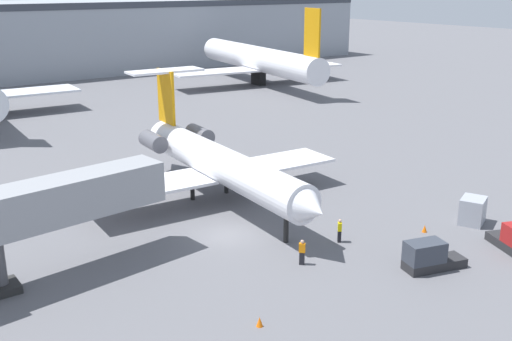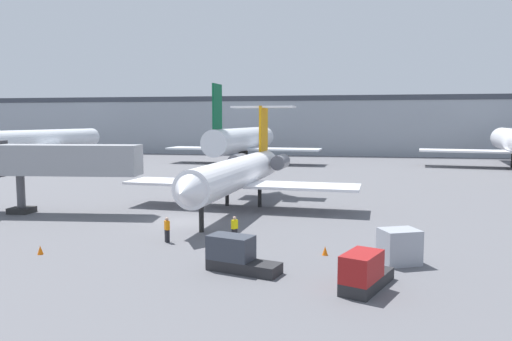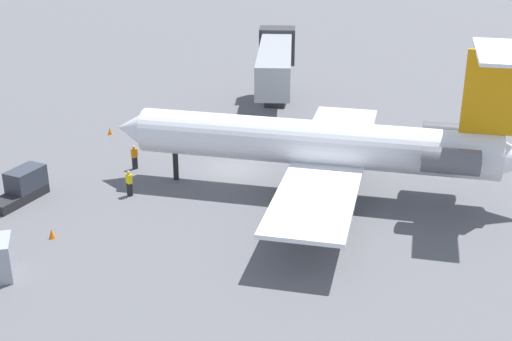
{
  "view_description": "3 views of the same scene",
  "coord_description": "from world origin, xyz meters",
  "px_view_note": "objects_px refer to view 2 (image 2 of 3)",
  "views": [
    {
      "loc": [
        -21.98,
        -33.06,
        17.14
      ],
      "look_at": [
        3.73,
        1.83,
        3.64
      ],
      "focal_mm": 42.38,
      "sensor_mm": 36.0,
      "label": 1
    },
    {
      "loc": [
        12.72,
        -37.15,
        8.1
      ],
      "look_at": [
        4.86,
        5.38,
        3.66
      ],
      "focal_mm": 34.48,
      "sensor_mm": 36.0,
      "label": 2
    },
    {
      "loc": [
        42.92,
        8.56,
        17.9
      ],
      "look_at": [
        5.85,
        2.53,
        2.41
      ],
      "focal_mm": 48.15,
      "sensor_mm": 36.0,
      "label": 3
    }
  ],
  "objects_px": {
    "traffic_cone_mid": "(325,251)",
    "baggage_tug_trailing": "(237,255)",
    "ground_crew_marshaller": "(235,229)",
    "parked_airliner_west_end": "(40,140)",
    "baggage_tug_lead": "(364,273)",
    "cargo_container_uld": "(399,246)",
    "ground_crew_loader": "(167,230)",
    "parked_airliner_west_mid": "(243,140)",
    "regional_jet": "(240,172)",
    "traffic_cone_near": "(40,250)",
    "jet_bridge": "(43,161)"
  },
  "relations": [
    {
      "from": "regional_jet",
      "to": "baggage_tug_trailing",
      "type": "distance_m",
      "value": 18.95
    },
    {
      "from": "jet_bridge",
      "to": "baggage_tug_lead",
      "type": "distance_m",
      "value": 30.86
    },
    {
      "from": "ground_crew_loader",
      "to": "cargo_container_uld",
      "type": "bearing_deg",
      "value": -8.66
    },
    {
      "from": "jet_bridge",
      "to": "parked_airliner_west_mid",
      "type": "relative_size",
      "value": 0.44
    },
    {
      "from": "baggage_tug_lead",
      "to": "parked_airliner_west_mid",
      "type": "relative_size",
      "value": 0.12
    },
    {
      "from": "ground_crew_marshaller",
      "to": "parked_airliner_west_end",
      "type": "bearing_deg",
      "value": 133.02
    },
    {
      "from": "cargo_container_uld",
      "to": "traffic_cone_near",
      "type": "distance_m",
      "value": 21.3
    },
    {
      "from": "baggage_tug_lead",
      "to": "cargo_container_uld",
      "type": "height_order",
      "value": "cargo_container_uld"
    },
    {
      "from": "regional_jet",
      "to": "parked_airliner_west_end",
      "type": "height_order",
      "value": "parked_airliner_west_end"
    },
    {
      "from": "traffic_cone_mid",
      "to": "traffic_cone_near",
      "type": "bearing_deg",
      "value": -170.12
    },
    {
      "from": "regional_jet",
      "to": "baggage_tug_lead",
      "type": "distance_m",
      "value": 22.97
    },
    {
      "from": "cargo_container_uld",
      "to": "jet_bridge",
      "type": "bearing_deg",
      "value": 160.85
    },
    {
      "from": "jet_bridge",
      "to": "parked_airliner_west_end",
      "type": "relative_size",
      "value": 0.46
    },
    {
      "from": "baggage_tug_trailing",
      "to": "baggage_tug_lead",
      "type": "bearing_deg",
      "value": -15.72
    },
    {
      "from": "regional_jet",
      "to": "parked_airliner_west_mid",
      "type": "distance_m",
      "value": 46.63
    },
    {
      "from": "baggage_tug_lead",
      "to": "ground_crew_marshaller",
      "type": "bearing_deg",
      "value": 135.12
    },
    {
      "from": "ground_crew_marshaller",
      "to": "ground_crew_loader",
      "type": "distance_m",
      "value": 4.49
    },
    {
      "from": "traffic_cone_near",
      "to": "traffic_cone_mid",
      "type": "relative_size",
      "value": 1.0
    },
    {
      "from": "ground_crew_marshaller",
      "to": "ground_crew_loader",
      "type": "relative_size",
      "value": 1.0
    },
    {
      "from": "ground_crew_loader",
      "to": "parked_airliner_west_end",
      "type": "height_order",
      "value": "parked_airliner_west_end"
    },
    {
      "from": "ground_crew_marshaller",
      "to": "traffic_cone_mid",
      "type": "relative_size",
      "value": 3.07
    },
    {
      "from": "baggage_tug_lead",
      "to": "baggage_tug_trailing",
      "type": "bearing_deg",
      "value": 164.28
    },
    {
      "from": "baggage_tug_lead",
      "to": "cargo_container_uld",
      "type": "bearing_deg",
      "value": 66.51
    },
    {
      "from": "regional_jet",
      "to": "ground_crew_marshaller",
      "type": "xyz_separation_m",
      "value": [
        2.29,
        -12.05,
        -2.55
      ]
    },
    {
      "from": "regional_jet",
      "to": "baggage_tug_trailing",
      "type": "bearing_deg",
      "value": -78.16
    },
    {
      "from": "regional_jet",
      "to": "baggage_tug_lead",
      "type": "xyz_separation_m",
      "value": [
        10.52,
        -20.25,
        -2.57
      ]
    },
    {
      "from": "traffic_cone_near",
      "to": "traffic_cone_mid",
      "type": "xyz_separation_m",
      "value": [
        16.99,
        2.96,
        0.0
      ]
    },
    {
      "from": "ground_crew_marshaller",
      "to": "baggage_tug_lead",
      "type": "bearing_deg",
      "value": -44.88
    },
    {
      "from": "baggage_tug_trailing",
      "to": "cargo_container_uld",
      "type": "distance_m",
      "value": 9.27
    },
    {
      "from": "baggage_tug_trailing",
      "to": "traffic_cone_near",
      "type": "height_order",
      "value": "baggage_tug_trailing"
    },
    {
      "from": "traffic_cone_mid",
      "to": "ground_crew_loader",
      "type": "bearing_deg",
      "value": 173.12
    },
    {
      "from": "cargo_container_uld",
      "to": "traffic_cone_mid",
      "type": "relative_size",
      "value": 4.64
    },
    {
      "from": "ground_crew_marshaller",
      "to": "traffic_cone_near",
      "type": "distance_m",
      "value": 12.11
    },
    {
      "from": "ground_crew_loader",
      "to": "jet_bridge",
      "type": "bearing_deg",
      "value": 151.23
    },
    {
      "from": "regional_jet",
      "to": "ground_crew_marshaller",
      "type": "bearing_deg",
      "value": -79.26
    },
    {
      "from": "baggage_tug_lead",
      "to": "parked_airliner_west_mid",
      "type": "bearing_deg",
      "value": 106.8
    },
    {
      "from": "ground_crew_loader",
      "to": "ground_crew_marshaller",
      "type": "bearing_deg",
      "value": 14.43
    },
    {
      "from": "baggage_tug_lead",
      "to": "parked_airliner_west_end",
      "type": "relative_size",
      "value": 0.13
    },
    {
      "from": "baggage_tug_trailing",
      "to": "cargo_container_uld",
      "type": "relative_size",
      "value": 1.66
    },
    {
      "from": "baggage_tug_trailing",
      "to": "parked_airliner_west_end",
      "type": "xyz_separation_m",
      "value": [
        -53.53,
        62.02,
        3.39
      ]
    },
    {
      "from": "regional_jet",
      "to": "jet_bridge",
      "type": "distance_m",
      "value": 17.16
    },
    {
      "from": "jet_bridge",
      "to": "baggage_tug_trailing",
      "type": "relative_size",
      "value": 3.58
    },
    {
      "from": "parked_airliner_west_mid",
      "to": "baggage_tug_lead",
      "type": "bearing_deg",
      "value": -73.2
    },
    {
      "from": "traffic_cone_mid",
      "to": "regional_jet",
      "type": "bearing_deg",
      "value": 120.27
    },
    {
      "from": "cargo_container_uld",
      "to": "traffic_cone_mid",
      "type": "bearing_deg",
      "value": 166.97
    },
    {
      "from": "traffic_cone_mid",
      "to": "baggage_tug_trailing",
      "type": "bearing_deg",
      "value": -139.27
    },
    {
      "from": "ground_crew_loader",
      "to": "parked_airliner_west_end",
      "type": "bearing_deg",
      "value": 129.97
    },
    {
      "from": "parked_airliner_west_end",
      "to": "baggage_tug_lead",
      "type": "bearing_deg",
      "value": -46.7
    },
    {
      "from": "jet_bridge",
      "to": "ground_crew_loader",
      "type": "distance_m",
      "value": 16.61
    },
    {
      "from": "traffic_cone_mid",
      "to": "parked_airliner_west_mid",
      "type": "distance_m",
      "value": 62.83
    }
  ]
}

